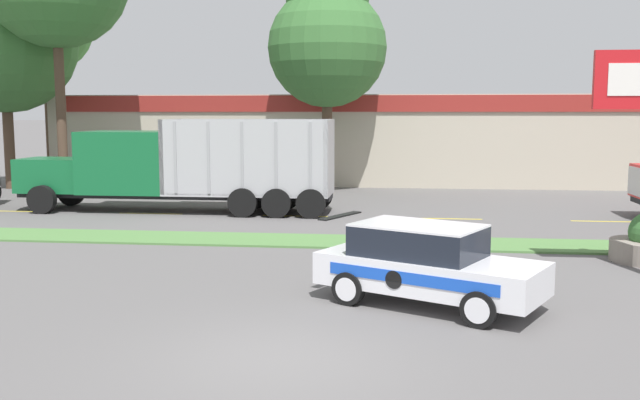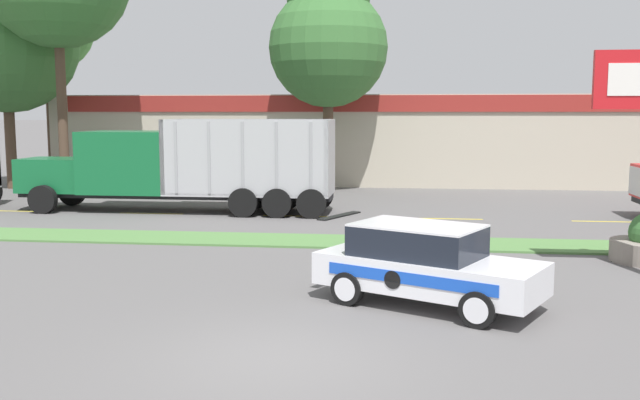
{
  "view_description": "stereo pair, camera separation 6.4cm",
  "coord_description": "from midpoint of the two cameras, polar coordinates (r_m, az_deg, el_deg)",
  "views": [
    {
      "loc": [
        1.84,
        -10.34,
        3.73
      ],
      "look_at": [
        -0.45,
        9.02,
        1.31
      ],
      "focal_mm": 40.0,
      "sensor_mm": 36.0,
      "label": 1
    },
    {
      "loc": [
        1.9,
        -10.33,
        3.73
      ],
      "look_at": [
        -0.45,
        9.02,
        1.31
      ],
      "focal_mm": 40.0,
      "sensor_mm": 36.0,
      "label": 2
    }
  ],
  "objects": [
    {
      "name": "ground_plane",
      "position": [
        11.14,
        -3.39,
        -12.49
      ],
      "size": [
        600.0,
        600.0,
        0.0
      ],
      "primitive_type": "plane",
      "color": "#5B5959"
    },
    {
      "name": "centre_line_4",
      "position": [
        25.65,
        -2.05,
        -1.29
      ],
      "size": [
        2.4,
        0.14,
        0.01
      ],
      "primitive_type": "cube",
      "color": "yellow",
      "rests_on": "ground_plane"
    },
    {
      "name": "centre_line_3",
      "position": [
        27.0,
        -13.45,
        -1.06
      ],
      "size": [
        2.4,
        0.14,
        0.01
      ],
      "primitive_type": "cube",
      "color": "yellow",
      "rests_on": "ground_plane"
    },
    {
      "name": "dump_truck_lead",
      "position": [
        27.52,
        -13.23,
        2.42
      ],
      "size": [
        11.92,
        2.65,
        3.46
      ],
      "color": "black",
      "rests_on": "ground_plane"
    },
    {
      "name": "centre_line_2",
      "position": [
        29.3,
        -23.41,
        -0.82
      ],
      "size": [
        2.4,
        0.14,
        0.01
      ],
      "primitive_type": "cube",
      "color": "yellow",
      "rests_on": "ground_plane"
    },
    {
      "name": "tree_behind_centre",
      "position": [
        38.14,
        -24.08,
        12.62
      ],
      "size": [
        6.92,
        6.92,
        12.32
      ],
      "color": "brown",
      "rests_on": "ground_plane"
    },
    {
      "name": "tree_behind_right",
      "position": [
        41.58,
        -21.09,
        13.46
      ],
      "size": [
        4.81,
        4.81,
        11.9
      ],
      "color": "brown",
      "rests_on": "ground_plane"
    },
    {
      "name": "rally_car",
      "position": [
        13.94,
        8.35,
        -5.06
      ],
      "size": [
        4.61,
        3.49,
        1.61
      ],
      "color": "white",
      "rests_on": "ground_plane"
    },
    {
      "name": "tree_behind_left",
      "position": [
        33.63,
        0.53,
        13.0
      ],
      "size": [
        5.49,
        5.49,
        10.79
      ],
      "color": "brown",
      "rests_on": "ground_plane"
    },
    {
      "name": "centre_line_6",
      "position": [
        26.28,
        21.93,
        -1.6
      ],
      "size": [
        2.4,
        0.14,
        0.01
      ],
      "primitive_type": "cube",
      "color": "yellow",
      "rests_on": "ground_plane"
    },
    {
      "name": "store_building_backdrop",
      "position": [
        41.22,
        11.61,
        4.93
      ],
      "size": [
        43.64,
        12.1,
        4.58
      ],
      "color": "#BCB29E",
      "rests_on": "ground_plane"
    },
    {
      "name": "grass_verge",
      "position": [
        20.49,
        1.4,
        -3.33
      ],
      "size": [
        120.0,
        2.02,
        0.06
      ],
      "primitive_type": "cube",
      "color": "#517F42",
      "rests_on": "ground_plane"
    },
    {
      "name": "centre_line_5",
      "position": [
        25.4,
        10.08,
        -1.48
      ],
      "size": [
        2.4,
        0.14,
        0.01
      ],
      "primitive_type": "cube",
      "color": "yellow",
      "rests_on": "ground_plane"
    }
  ]
}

